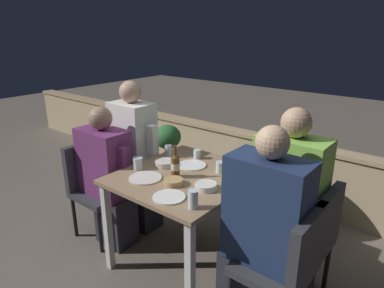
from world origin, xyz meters
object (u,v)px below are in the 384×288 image
(chair_left_near, at_px, (95,181))
(beer_bottle, at_px, (175,165))
(person_navy_jumper, at_px, (261,229))
(person_white_polo, at_px, (136,156))
(person_green_blouse, at_px, (284,204))
(chair_left_far, at_px, (123,169))
(person_purple_stripe, at_px, (108,177))
(potted_plant, at_px, (168,150))
(chair_right_near, at_px, (289,261))
(chair_right_far, at_px, (309,235))

(chair_left_near, height_order, beer_bottle, beer_bottle)
(chair_left_near, xyz_separation_m, person_navy_jumper, (1.60, 0.04, 0.14))
(person_white_polo, relative_size, person_navy_jumper, 1.05)
(person_green_blouse, bearing_deg, chair_left_near, -166.83)
(chair_left_far, distance_m, person_navy_jumper, 1.63)
(person_purple_stripe, relative_size, potted_plant, 1.59)
(person_purple_stripe, bearing_deg, chair_right_near, 1.58)
(person_white_polo, height_order, chair_right_near, person_white_polo)
(chair_right_near, bearing_deg, potted_plant, 151.49)
(person_navy_jumper, bearing_deg, chair_left_far, 170.07)
(person_green_blouse, bearing_deg, beer_bottle, -159.89)
(person_navy_jumper, bearing_deg, beer_bottle, 175.23)
(person_white_polo, bearing_deg, person_green_blouse, 2.00)
(person_white_polo, bearing_deg, person_navy_jumper, -11.24)
(chair_right_far, height_order, person_green_blouse, person_green_blouse)
(person_white_polo, bearing_deg, chair_right_near, -9.92)
(beer_bottle, distance_m, potted_plant, 1.46)
(chair_right_near, relative_size, potted_plant, 1.12)
(potted_plant, bearing_deg, person_white_polo, -66.93)
(chair_right_far, bearing_deg, person_navy_jumper, -119.25)
(chair_left_far, xyz_separation_m, person_white_polo, (0.19, 0.00, 0.18))
(person_green_blouse, xyz_separation_m, potted_plant, (-1.73, 0.72, -0.21))
(chair_left_near, distance_m, person_white_polo, 0.42)
(chair_left_near, bearing_deg, person_navy_jumper, 1.57)
(person_navy_jumper, bearing_deg, person_white_polo, 168.76)
(chair_left_far, bearing_deg, chair_right_near, -8.88)
(beer_bottle, bearing_deg, chair_right_near, -3.79)
(chair_left_far, xyz_separation_m, potted_plant, (-0.14, 0.77, -0.05))
(potted_plant, bearing_deg, chair_left_far, -79.95)
(beer_bottle, bearing_deg, person_white_polo, 161.97)
(person_purple_stripe, relative_size, chair_right_near, 1.42)
(chair_left_near, bearing_deg, person_white_polo, 59.40)
(person_navy_jumper, xyz_separation_m, potted_plant, (-1.74, 1.05, -0.19))
(chair_left_far, bearing_deg, beer_bottle, -14.22)
(chair_right_near, height_order, person_green_blouse, person_green_blouse)
(person_purple_stripe, height_order, potted_plant, person_purple_stripe)
(chair_right_near, relative_size, person_green_blouse, 0.63)
(chair_left_far, xyz_separation_m, chair_right_near, (1.79, -0.28, 0.00))
(chair_left_near, bearing_deg, person_purple_stripe, -0.00)
(chair_left_far, distance_m, chair_right_far, 1.79)
(beer_bottle, bearing_deg, chair_right_far, 16.18)
(chair_right_far, height_order, beer_bottle, beer_bottle)
(chair_left_near, distance_m, potted_plant, 1.10)
(chair_right_far, bearing_deg, beer_bottle, -163.82)
(person_green_blouse, xyz_separation_m, beer_bottle, (-0.73, -0.27, 0.18))
(person_purple_stripe, distance_m, person_green_blouse, 1.45)
(chair_right_near, height_order, potted_plant, chair_right_near)
(chair_right_near, relative_size, person_navy_jumper, 0.65)
(chair_right_near, height_order, chair_right_far, same)
(person_white_polo, bearing_deg, chair_left_near, -120.60)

